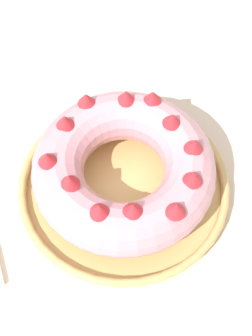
{
  "coord_description": "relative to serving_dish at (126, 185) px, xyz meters",
  "views": [
    {
      "loc": [
        -0.1,
        -0.28,
        1.34
      ],
      "look_at": [
        0.0,
        0.03,
        0.79
      ],
      "focal_mm": 50.0,
      "sensor_mm": 36.0,
      "label": 1
    }
  ],
  "objects": [
    {
      "name": "bundt_cake",
      "position": [
        0.0,
        0.0,
        0.05
      ],
      "size": [
        0.25,
        0.25,
        0.09
      ],
      "color": "#E09EAD",
      "rests_on": "serving_dish"
    },
    {
      "name": "ground_plane",
      "position": [
        -0.0,
        -0.03,
        -0.74
      ],
      "size": [
        8.0,
        8.0,
        0.0
      ],
      "primitive_type": "plane",
      "color": "gray"
    },
    {
      "name": "dining_table",
      "position": [
        -0.0,
        -0.03,
        -0.09
      ],
      "size": [
        1.59,
        1.11,
        0.73
      ],
      "color": "beige",
      "rests_on": "ground_plane"
    },
    {
      "name": "serving_dish",
      "position": [
        0.0,
        0.0,
        0.0
      ],
      "size": [
        0.31,
        0.31,
        0.03
      ],
      "color": "tan",
      "rests_on": "dining_table"
    }
  ]
}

